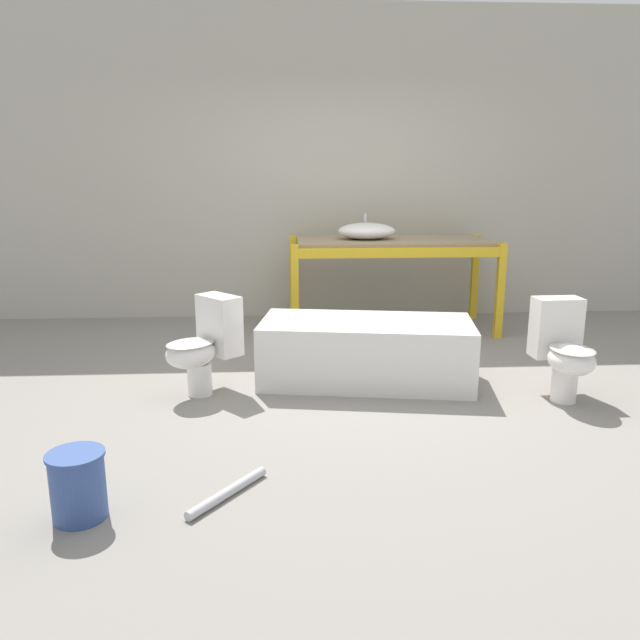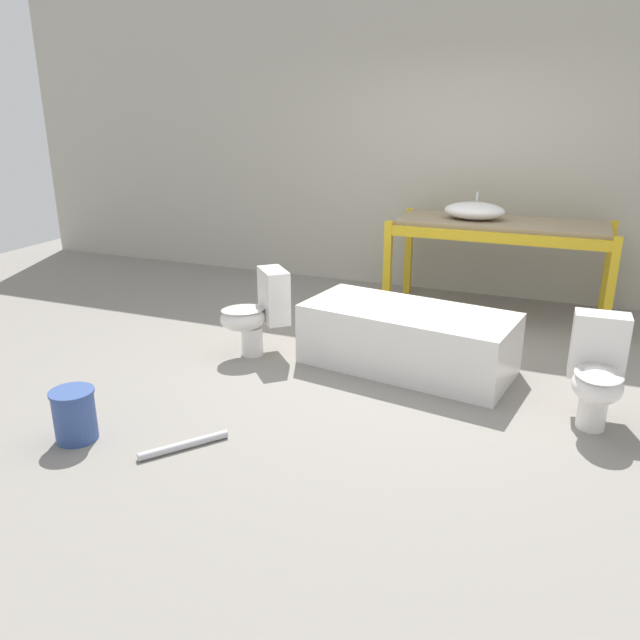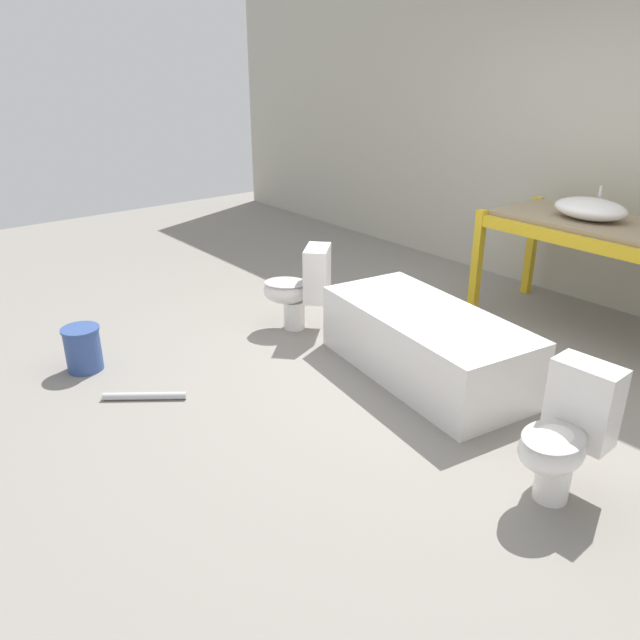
% 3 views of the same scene
% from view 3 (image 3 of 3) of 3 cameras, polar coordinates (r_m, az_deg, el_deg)
% --- Properties ---
extents(ground_plane, '(12.00, 12.00, 0.00)m').
position_cam_3_polar(ground_plane, '(4.52, 7.96, -4.46)').
color(ground_plane, gray).
extents(warehouse_wall_rear, '(10.80, 0.08, 3.20)m').
position_cam_3_polar(warehouse_wall_rear, '(5.95, 25.00, 16.48)').
color(warehouse_wall_rear, '#B2AD9E').
rests_on(warehouse_wall_rear, ground_plane).
extents(shelving_rack, '(2.00, 0.87, 0.90)m').
position_cam_3_polar(shelving_rack, '(5.23, 25.64, 6.51)').
color(shelving_rack, gold).
rests_on(shelving_rack, ground_plane).
extents(sink_basin, '(0.56, 0.41, 0.24)m').
position_cam_3_polar(sink_basin, '(5.29, 23.48, 9.31)').
color(sink_basin, white).
rests_on(sink_basin, shelving_rack).
extents(bathtub_main, '(1.66, 0.95, 0.47)m').
position_cam_3_polar(bathtub_main, '(4.35, 9.61, -1.71)').
color(bathtub_main, white).
rests_on(bathtub_main, ground_plane).
extents(toilet_near, '(0.33, 0.54, 0.69)m').
position_cam_3_polar(toilet_near, '(3.33, 21.57, -9.49)').
color(toilet_near, white).
rests_on(toilet_near, ground_plane).
extents(toilet_far, '(0.60, 0.59, 0.69)m').
position_cam_3_polar(toilet_far, '(5.00, -1.80, 3.14)').
color(toilet_far, white).
rests_on(toilet_far, ground_plane).
extents(bucket_white, '(0.26, 0.26, 0.32)m').
position_cam_3_polar(bucket_white, '(4.71, -20.86, -2.39)').
color(bucket_white, '#334C8C').
rests_on(bucket_white, ground_plane).
extents(loose_pipe, '(0.37, 0.46, 0.05)m').
position_cam_3_polar(loose_pipe, '(4.25, -15.74, -6.71)').
color(loose_pipe, '#B7B7BC').
rests_on(loose_pipe, ground_plane).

